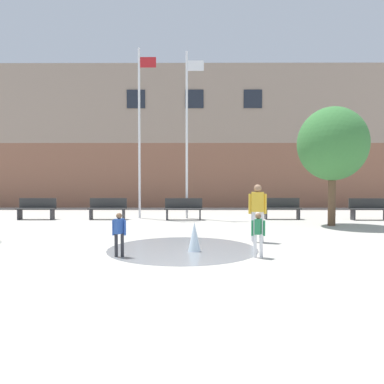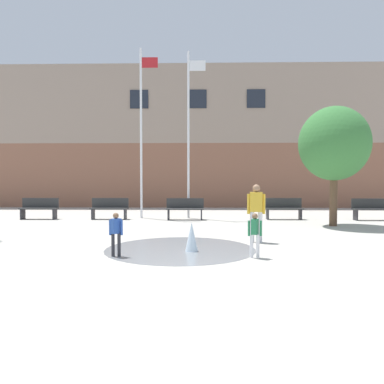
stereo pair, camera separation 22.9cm
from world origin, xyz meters
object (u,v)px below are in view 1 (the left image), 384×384
Objects in this scene: child_in_fountain at (119,231)px; flagpole_left at (140,128)px; park_bench_center at (282,208)px; flagpole_right at (187,130)px; child_with_pink_shirt at (258,231)px; adult_watching at (258,208)px; park_bench_near_trashcan at (369,209)px; park_bench_left_of_flagpoles at (108,208)px; park_bench_under_left_flagpole at (184,208)px; street_tree_near_building at (333,144)px; park_bench_far_left at (37,208)px.

flagpole_left is at bearing -138.47° from child_in_fountain.
park_bench_center is 5.34m from flagpole_right.
child_with_pink_shirt reaches higher than park_bench_center.
child_in_fountain is at bearing -99.53° from flagpole_right.
flagpole_right is (-1.71, 8.29, 3.32)m from child_with_pink_shirt.
park_bench_center is 6.21m from adult_watching.
park_bench_left_of_flagpoles is at bearing 179.18° from park_bench_near_trashcan.
flagpole_left is at bearing -47.16° from adult_watching.
adult_watching is 0.21× the size of flagpole_left.
adult_watching is 8.09m from flagpole_left.
park_bench_center is at bearing 3.06° from park_bench_under_left_flagpole.
adult_watching reaches higher than park_bench_under_left_flagpole.
child_in_fountain is 8.95m from flagpole_left.
park_bench_left_of_flagpoles is 0.22× the size of flagpole_right.
park_bench_under_left_flagpole is at bearing 160.37° from street_tree_near_building.
child_with_pink_shirt is (5.14, -7.79, 0.10)m from park_bench_left_of_flagpoles.
park_bench_under_left_flagpole is 7.87m from park_bench_near_trashcan.
flagpole_left is at bearing 176.15° from park_bench_near_trashcan.
adult_watching is at bearing -135.46° from park_bench_near_trashcan.
park_bench_under_left_flagpole is at bearing -59.30° from adult_watching.
park_bench_near_trashcan is at bearing -0.82° from park_bench_left_of_flagpoles.
park_bench_under_left_flagpole is 7.89m from child_with_pink_shirt.
park_bench_far_left is 0.21× the size of flagpole_left.
child_with_pink_shirt is at bearing 90.16° from adult_watching.
park_bench_center is 1.62× the size of child_with_pink_shirt.
child_in_fountain is 1.00× the size of child_with_pink_shirt.
child_with_pink_shirt is 0.13× the size of flagpole_left.
flagpole_left reaches higher than park_bench_near_trashcan.
park_bench_far_left is 10.26m from adult_watching.
flagpole_right is at bearing 75.98° from park_bench_under_left_flagpole.
adult_watching is (8.52, -5.70, 0.45)m from park_bench_far_left.
flagpole_left is at bearing 160.80° from street_tree_near_building.
park_bench_left_of_flagpoles is 9.45m from street_tree_near_building.
park_bench_near_trashcan is at bearing -3.85° from flagpole_left.
park_bench_left_of_flagpoles is 1.00× the size of park_bench_center.
park_bench_left_of_flagpoles is 3.28m from park_bench_under_left_flagpole.
child_with_pink_shirt is 0.22× the size of street_tree_near_building.
park_bench_under_left_flagpole is 1.01× the size of adult_watching.
park_bench_far_left is 3.05m from park_bench_left_of_flagpoles.
park_bench_far_left is 1.00× the size of park_bench_left_of_flagpoles.
child_with_pink_shirt is at bearing -76.34° from park_bench_under_left_flagpole.
park_bench_center is at bearing 0.78° from park_bench_left_of_flagpoles.
child_in_fountain is at bearing -140.40° from street_tree_near_building.
flagpole_left is (4.38, 0.55, 3.50)m from park_bench_far_left.
park_bench_left_of_flagpoles is at bearing -128.59° from child_in_fountain.
street_tree_near_building is at bearing -13.43° from park_bench_left_of_flagpoles.
park_bench_center is 8.24m from child_with_pink_shirt.
adult_watching is at bearing 156.87° from child_in_fountain.
adult_watching reaches higher than park_bench_left_of_flagpoles.
flagpole_right is at bearing 8.33° from park_bench_left_of_flagpoles.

